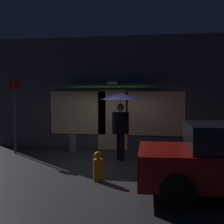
# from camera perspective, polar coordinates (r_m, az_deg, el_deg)

# --- Properties ---
(ground_plane) EXTENTS (18.00, 18.00, 0.00)m
(ground_plane) POSITION_cam_1_polar(r_m,az_deg,el_deg) (9.18, -2.12, -9.49)
(ground_plane) COLOR #2D2D33
(building_facade) EXTENTS (9.09, 1.00, 4.15)m
(building_facade) POSITION_cam_1_polar(r_m,az_deg,el_deg) (11.24, 0.29, 3.45)
(building_facade) COLOR #4C4C56
(building_facade) RESTS_ON ground
(person_with_umbrella) EXTENTS (1.29, 1.29, 2.08)m
(person_with_umbrella) POSITION_cam_1_polar(r_m,az_deg,el_deg) (9.29, 1.62, 1.31)
(person_with_umbrella) COLOR black
(person_with_umbrella) RESTS_ON ground
(street_sign_post) EXTENTS (0.40, 0.07, 2.58)m
(street_sign_post) POSITION_cam_1_polar(r_m,az_deg,el_deg) (10.96, -17.86, 0.15)
(street_sign_post) COLOR #595B60
(street_sign_post) RESTS_ON ground
(sidewalk_bollard) EXTENTS (0.29, 0.29, 0.60)m
(sidewalk_bollard) POSITION_cam_1_polar(r_m,az_deg,el_deg) (10.91, -7.47, -5.84)
(sidewalk_bollard) COLOR slate
(sidewalk_bollard) RESTS_ON ground
(sidewalk_bollard_2) EXTENTS (0.30, 0.30, 0.52)m
(sidewalk_bollard_2) POSITION_cam_1_polar(r_m,az_deg,el_deg) (9.79, 11.46, -7.20)
(sidewalk_bollard_2) COLOR #B2A899
(sidewalk_bollard_2) RESTS_ON ground
(fire_hydrant) EXTENTS (0.23, 0.23, 0.70)m
(fire_hydrant) POSITION_cam_1_polar(r_m,az_deg,el_deg) (7.27, -2.66, -10.32)
(fire_hydrant) COLOR gold
(fire_hydrant) RESTS_ON ground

